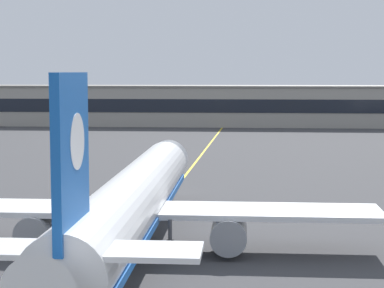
{
  "coord_description": "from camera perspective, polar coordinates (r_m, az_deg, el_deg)",
  "views": [
    {
      "loc": [
        7.06,
        -32.7,
        11.68
      ],
      "look_at": [
        3.56,
        13.63,
        6.85
      ],
      "focal_mm": 65.29,
      "sensor_mm": 36.0,
      "label": 1
    }
  ],
  "objects": [
    {
      "name": "terminal_building",
      "position": [
        151.91,
        -0.88,
        3.17
      ],
      "size": [
        167.67,
        12.4,
        8.68
      ],
      "color": "#9E998E",
      "rests_on": "ground"
    },
    {
      "name": "safety_cone_by_nose_gear",
      "position": [
        61.55,
        -1.79,
        -4.76
      ],
      "size": [
        0.44,
        0.44,
        0.55
      ],
      "color": "orange",
      "rests_on": "ground"
    },
    {
      "name": "taxiway_centreline",
      "position": [
        64.16,
        -2.07,
        -4.55
      ],
      "size": [
        5.6,
        179.93,
        0.01
      ],
      "primitive_type": "cube",
      "rotation": [
        0.0,
        0.0,
        -0.03
      ],
      "color": "yellow",
      "rests_on": "ground"
    },
    {
      "name": "airliner_foreground",
      "position": [
        45.3,
        -4.83,
        -4.66
      ],
      "size": [
        32.01,
        41.41,
        11.65
      ],
      "color": "white",
      "rests_on": "ground"
    }
  ]
}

